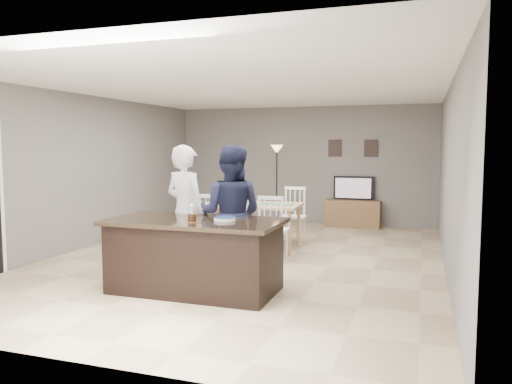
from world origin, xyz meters
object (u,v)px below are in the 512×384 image
(tv_console, at_px, (353,214))
(television, at_px, (353,188))
(birthday_cake, at_px, (192,218))
(floor_lamp, at_px, (277,164))
(plate_stack, at_px, (225,219))
(man, at_px, (231,214))
(kitchen_island, at_px, (195,255))
(woman, at_px, (186,212))
(dining_table, at_px, (252,211))

(tv_console, bearing_deg, television, 90.00)
(birthday_cake, relative_size, floor_lamp, 0.12)
(plate_stack, bearing_deg, birthday_cake, -142.85)
(man, bearing_deg, tv_console, -104.82)
(kitchen_island, distance_m, plate_stack, 0.61)
(birthday_cake, height_order, floor_lamp, floor_lamp)
(television, relative_size, birthday_cake, 4.29)
(kitchen_island, distance_m, television, 5.78)
(television, bearing_deg, tv_console, 90.00)
(woman, bearing_deg, kitchen_island, 143.56)
(television, relative_size, woman, 0.50)
(tv_console, distance_m, birthday_cake, 5.92)
(tv_console, height_order, television, television)
(tv_console, xyz_separation_m, television, (0.00, 0.07, 0.56))
(woman, height_order, plate_stack, woman)
(birthday_cake, bearing_deg, woman, 121.36)
(kitchen_island, distance_m, woman, 0.82)
(plate_stack, xyz_separation_m, dining_table, (-0.56, 2.63, -0.26))
(plate_stack, height_order, floor_lamp, floor_lamp)
(tv_console, relative_size, plate_stack, 4.41)
(dining_table, xyz_separation_m, floor_lamp, (-0.17, 2.16, 0.76))
(man, relative_size, floor_lamp, 1.00)
(plate_stack, distance_m, floor_lamp, 4.88)
(kitchen_island, relative_size, woman, 1.18)
(floor_lamp, bearing_deg, birthday_cake, -85.34)
(kitchen_island, bearing_deg, man, 64.81)
(woman, xyz_separation_m, floor_lamp, (0.05, 4.28, 0.51))
(man, height_order, dining_table, man)
(tv_console, bearing_deg, kitchen_island, -102.16)
(plate_stack, relative_size, floor_lamp, 0.15)
(television, distance_m, floor_lamp, 1.83)
(kitchen_island, bearing_deg, woman, 125.76)
(woman, height_order, birthday_cake, woman)
(dining_table, bearing_deg, birthday_cake, -87.55)
(tv_console, relative_size, dining_table, 0.61)
(man, relative_size, birthday_cake, 8.52)
(man, distance_m, dining_table, 2.18)
(tv_console, distance_m, television, 0.57)
(birthday_cake, xyz_separation_m, dining_table, (-0.24, 2.87, -0.29))
(woman, bearing_deg, birthday_cake, 139.16)
(man, relative_size, plate_stack, 6.66)
(television, xyz_separation_m, man, (-0.94, -5.09, 0.04))
(tv_console, distance_m, man, 5.14)
(plate_stack, relative_size, dining_table, 0.14)
(woman, distance_m, plate_stack, 0.93)
(kitchen_island, height_order, television, television)
(kitchen_island, bearing_deg, floor_lamp, 94.10)
(kitchen_island, relative_size, man, 1.19)
(birthday_cake, bearing_deg, tv_console, 78.88)
(plate_stack, bearing_deg, floor_lamp, 98.66)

